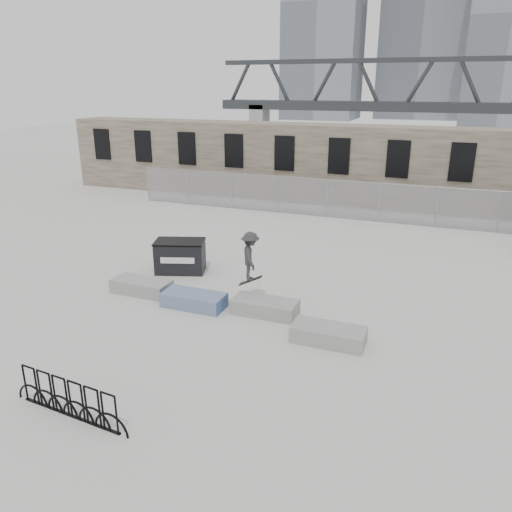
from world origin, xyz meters
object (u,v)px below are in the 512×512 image
at_px(planter_far_left, 142,286).
at_px(planter_center_left, 194,299).
at_px(planter_offset, 328,334).
at_px(bike_rack, 68,399).
at_px(skateboarder, 250,256).
at_px(planter_center_right, 265,306).
at_px(dumpster, 180,256).

height_order(planter_far_left, planter_center_left, same).
xyz_separation_m(planter_center_left, planter_offset, (4.52, -0.72, 0.00)).
relative_size(planter_offset, bike_rack, 0.64).
relative_size(planter_far_left, skateboarder, 1.13).
bearing_deg(bike_rack, skateboarder, 77.78).
bearing_deg(planter_center_right, bike_rack, -108.82).
distance_m(planter_center_left, planter_center_right, 2.30).
relative_size(planter_center_left, planter_center_right, 1.00).
xyz_separation_m(planter_offset, dumpster, (-6.48, 3.36, 0.36)).
distance_m(planter_center_left, dumpster, 3.31).
bearing_deg(planter_far_left, planter_center_left, -9.47).
height_order(dumpster, skateboarder, skateboarder).
bearing_deg(planter_center_right, planter_far_left, 179.58).
relative_size(planter_far_left, planter_center_right, 1.00).
distance_m(planter_center_left, planter_offset, 4.58).
distance_m(dumpster, skateboarder, 4.15).
relative_size(planter_far_left, planter_offset, 1.00).
xyz_separation_m(planter_far_left, planter_center_left, (2.19, -0.36, 0.00)).
bearing_deg(bike_rack, planter_offset, 49.83).
distance_m(planter_center_right, planter_offset, 2.48).
bearing_deg(planter_center_right, skateboarder, 144.42).
bearing_deg(planter_far_left, dumpster, 84.47).
xyz_separation_m(planter_center_left, dumpster, (-1.96, 2.64, 0.36)).
bearing_deg(planter_far_left, planter_center_right, -0.42).
height_order(planter_offset, dumpster, dumpster).
xyz_separation_m(planter_far_left, skateboarder, (3.80, 0.45, 1.38)).
distance_m(planter_center_right, bike_rack, 6.57).
xyz_separation_m(planter_center_left, bike_rack, (0.16, -5.89, 0.19)).
xyz_separation_m(planter_center_left, skateboarder, (1.61, 0.81, 1.38)).
height_order(planter_center_right, planter_offset, same).
relative_size(dumpster, skateboarder, 1.17).
height_order(planter_offset, skateboarder, skateboarder).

